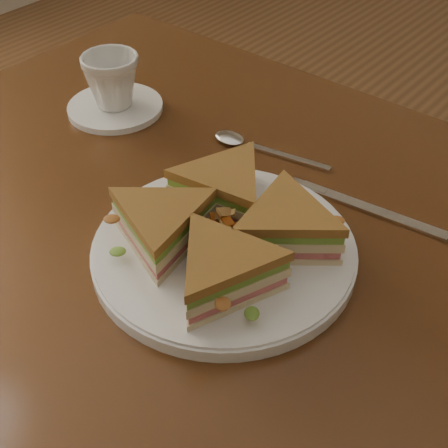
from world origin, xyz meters
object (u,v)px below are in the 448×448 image
(sandwich_wedges, at_px, (224,227))
(saucer, at_px, (115,107))
(spoon, at_px, (243,143))
(plate, at_px, (224,251))
(table, at_px, (246,285))
(knife, at_px, (361,206))
(coffee_cup, at_px, (112,81))

(sandwich_wedges, height_order, saucer, sandwich_wedges)
(spoon, bearing_deg, plate, -68.33)
(table, xyz_separation_m, sandwich_wedges, (0.01, -0.05, 0.14))
(sandwich_wedges, distance_m, spoon, 0.24)
(sandwich_wedges, relative_size, saucer, 2.07)
(table, relative_size, plate, 3.85)
(table, relative_size, saucer, 7.94)
(table, height_order, knife, knife)
(coffee_cup, bearing_deg, table, -36.56)
(spoon, height_order, coffee_cup, coffee_cup)
(table, xyz_separation_m, plate, (0.01, -0.05, 0.11))
(saucer, distance_m, coffee_cup, 0.05)
(spoon, bearing_deg, coffee_cup, -178.05)
(table, bearing_deg, knife, 56.07)
(sandwich_wedges, bearing_deg, saucer, 156.41)
(saucer, bearing_deg, spoon, 12.65)
(sandwich_wedges, relative_size, coffee_cup, 3.51)
(sandwich_wedges, height_order, spoon, sandwich_wedges)
(sandwich_wedges, bearing_deg, coffee_cup, 156.41)
(sandwich_wedges, distance_m, saucer, 0.38)
(plate, relative_size, spoon, 1.71)
(spoon, xyz_separation_m, knife, (0.21, -0.02, -0.00))
(sandwich_wedges, relative_size, spoon, 1.72)
(plate, distance_m, sandwich_wedges, 0.04)
(table, relative_size, sandwich_wedges, 3.83)
(plate, distance_m, spoon, 0.24)
(spoon, bearing_deg, table, -61.05)
(table, height_order, coffee_cup, coffee_cup)
(knife, distance_m, saucer, 0.43)
(plate, height_order, saucer, plate)
(table, distance_m, saucer, 0.37)
(knife, height_order, coffee_cup, coffee_cup)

